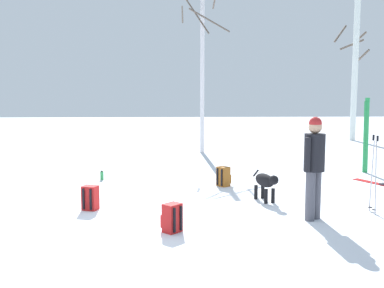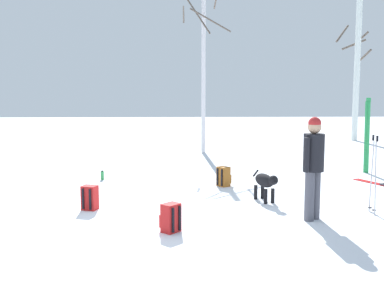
{
  "view_description": "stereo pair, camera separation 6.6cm",
  "coord_description": "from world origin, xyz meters",
  "px_view_note": "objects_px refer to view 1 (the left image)",
  "views": [
    {
      "loc": [
        0.39,
        -7.39,
        2.13
      ],
      "look_at": [
        0.78,
        2.32,
        1.0
      ],
      "focal_mm": 42.65,
      "sensor_mm": 36.0,
      "label": 1
    },
    {
      "loc": [
        0.46,
        -7.4,
        2.13
      ],
      "look_at": [
        0.78,
        2.32,
        1.0
      ],
      "focal_mm": 42.65,
      "sensor_mm": 36.0,
      "label": 2
    }
  ],
  "objects_px": {
    "backpack_0": "(91,198)",
    "backpack_2": "(172,218)",
    "backpack_1": "(224,177)",
    "ski_poles_0": "(374,171)",
    "water_bottle_0": "(102,175)",
    "birch_tree_3": "(355,68)",
    "birch_tree_2": "(202,67)",
    "person_1": "(314,161)",
    "ski_pair_planted_0": "(366,136)",
    "dog": "(266,182)"
  },
  "relations": [
    {
      "from": "water_bottle_0",
      "to": "backpack_2",
      "type": "bearing_deg",
      "value": -67.75
    },
    {
      "from": "person_1",
      "to": "dog",
      "type": "bearing_deg",
      "value": 113.0
    },
    {
      "from": "birch_tree_2",
      "to": "water_bottle_0",
      "type": "bearing_deg",
      "value": -119.67
    },
    {
      "from": "ski_pair_planted_0",
      "to": "water_bottle_0",
      "type": "relative_size",
      "value": 8.74
    },
    {
      "from": "dog",
      "to": "birch_tree_2",
      "type": "relative_size",
      "value": 0.16
    },
    {
      "from": "ski_pair_planted_0",
      "to": "backpack_0",
      "type": "distance_m",
      "value": 7.45
    },
    {
      "from": "person_1",
      "to": "backpack_1",
      "type": "xyz_separation_m",
      "value": [
        -1.19,
        2.74,
        -0.77
      ]
    },
    {
      "from": "backpack_2",
      "to": "birch_tree_3",
      "type": "xyz_separation_m",
      "value": [
        7.79,
        12.71,
        2.9
      ]
    },
    {
      "from": "ski_pair_planted_0",
      "to": "birch_tree_2",
      "type": "height_order",
      "value": "birch_tree_2"
    },
    {
      "from": "ski_pair_planted_0",
      "to": "birch_tree_3",
      "type": "distance_m",
      "value": 8.56
    },
    {
      "from": "water_bottle_0",
      "to": "birch_tree_3",
      "type": "bearing_deg",
      "value": 41.95
    },
    {
      "from": "ski_pair_planted_0",
      "to": "ski_poles_0",
      "type": "height_order",
      "value": "ski_pair_planted_0"
    },
    {
      "from": "person_1",
      "to": "water_bottle_0",
      "type": "distance_m",
      "value": 5.48
    },
    {
      "from": "dog",
      "to": "ski_poles_0",
      "type": "height_order",
      "value": "ski_poles_0"
    },
    {
      "from": "backpack_1",
      "to": "ski_poles_0",
      "type": "bearing_deg",
      "value": -44.68
    },
    {
      "from": "person_1",
      "to": "water_bottle_0",
      "type": "bearing_deg",
      "value": 138.5
    },
    {
      "from": "person_1",
      "to": "ski_pair_planted_0",
      "type": "relative_size",
      "value": 0.87
    },
    {
      "from": "ski_pair_planted_0",
      "to": "backpack_2",
      "type": "relative_size",
      "value": 4.46
    },
    {
      "from": "ski_pair_planted_0",
      "to": "backpack_1",
      "type": "height_order",
      "value": "ski_pair_planted_0"
    },
    {
      "from": "person_1",
      "to": "dog",
      "type": "height_order",
      "value": "person_1"
    },
    {
      "from": "backpack_2",
      "to": "ski_pair_planted_0",
      "type": "bearing_deg",
      "value": 44.06
    },
    {
      "from": "backpack_2",
      "to": "birch_tree_2",
      "type": "height_order",
      "value": "birch_tree_2"
    },
    {
      "from": "dog",
      "to": "ski_pair_planted_0",
      "type": "xyz_separation_m",
      "value": [
        3.24,
        3.03,
        0.59
      ]
    },
    {
      "from": "dog",
      "to": "person_1",
      "type": "bearing_deg",
      "value": -67.0
    },
    {
      "from": "person_1",
      "to": "water_bottle_0",
      "type": "xyz_separation_m",
      "value": [
        -4.05,
        3.58,
        -0.88
      ]
    },
    {
      "from": "dog",
      "to": "backpack_0",
      "type": "height_order",
      "value": "dog"
    },
    {
      "from": "backpack_1",
      "to": "dog",
      "type": "bearing_deg",
      "value": -65.93
    },
    {
      "from": "ski_poles_0",
      "to": "backpack_0",
      "type": "xyz_separation_m",
      "value": [
        -5.0,
        0.39,
        -0.52
      ]
    },
    {
      "from": "ski_poles_0",
      "to": "birch_tree_2",
      "type": "relative_size",
      "value": 0.25
    },
    {
      "from": "birch_tree_2",
      "to": "backpack_1",
      "type": "bearing_deg",
      "value": -88.49
    },
    {
      "from": "backpack_0",
      "to": "backpack_2",
      "type": "distance_m",
      "value": 2.0
    },
    {
      "from": "birch_tree_3",
      "to": "water_bottle_0",
      "type": "bearing_deg",
      "value": -138.05
    },
    {
      "from": "ski_poles_0",
      "to": "water_bottle_0",
      "type": "xyz_separation_m",
      "value": [
        -5.24,
        3.2,
        -0.63
      ]
    },
    {
      "from": "backpack_0",
      "to": "birch_tree_2",
      "type": "height_order",
      "value": "birch_tree_2"
    },
    {
      "from": "backpack_0",
      "to": "birch_tree_3",
      "type": "distance_m",
      "value": 14.93
    },
    {
      "from": "person_1",
      "to": "ski_pair_planted_0",
      "type": "bearing_deg",
      "value": 57.86
    },
    {
      "from": "water_bottle_0",
      "to": "birch_tree_2",
      "type": "xyz_separation_m",
      "value": [
        2.71,
        4.76,
        2.85
      ]
    },
    {
      "from": "backpack_0",
      "to": "ski_poles_0",
      "type": "bearing_deg",
      "value": -4.47
    },
    {
      "from": "water_bottle_0",
      "to": "dog",
      "type": "bearing_deg",
      "value": -33.4
    },
    {
      "from": "person_1",
      "to": "water_bottle_0",
      "type": "relative_size",
      "value": 7.65
    },
    {
      "from": "backpack_0",
      "to": "backpack_2",
      "type": "xyz_separation_m",
      "value": [
        1.47,
        -1.36,
        0.0
      ]
    },
    {
      "from": "water_bottle_0",
      "to": "birch_tree_2",
      "type": "height_order",
      "value": "birch_tree_2"
    },
    {
      "from": "ski_poles_0",
      "to": "ski_pair_planted_0",
      "type": "bearing_deg",
      "value": 68.82
    },
    {
      "from": "ski_poles_0",
      "to": "backpack_0",
      "type": "height_order",
      "value": "ski_poles_0"
    },
    {
      "from": "birch_tree_2",
      "to": "birch_tree_3",
      "type": "relative_size",
      "value": 0.91
    },
    {
      "from": "dog",
      "to": "backpack_1",
      "type": "distance_m",
      "value": 1.62
    },
    {
      "from": "dog",
      "to": "birch_tree_3",
      "type": "bearing_deg",
      "value": 61.12
    },
    {
      "from": "ski_poles_0",
      "to": "backpack_1",
      "type": "xyz_separation_m",
      "value": [
        -2.38,
        2.35,
        -0.52
      ]
    },
    {
      "from": "person_1",
      "to": "backpack_1",
      "type": "height_order",
      "value": "person_1"
    },
    {
      "from": "backpack_0",
      "to": "backpack_1",
      "type": "distance_m",
      "value": 3.27
    }
  ]
}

